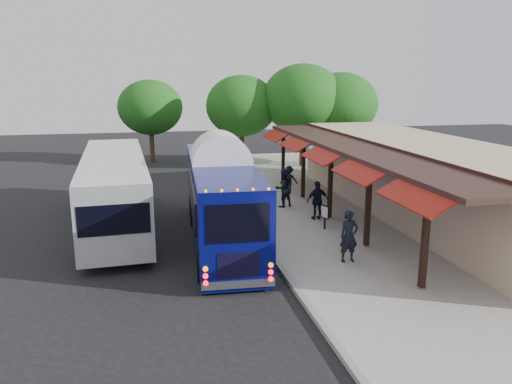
{
  "coord_description": "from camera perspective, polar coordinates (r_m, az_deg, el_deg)",
  "views": [
    {
      "loc": [
        -4.26,
        -16.85,
        6.53
      ],
      "look_at": [
        0.13,
        3.08,
        1.8
      ],
      "focal_mm": 35.0,
      "sensor_mm": 36.0,
      "label": 1
    }
  ],
  "objects": [
    {
      "name": "tree_mid",
      "position": [
        36.4,
        5.38,
        10.54
      ],
      "size": [
        5.83,
        5.83,
        7.46
      ],
      "color": "#382314",
      "rests_on": "ground"
    },
    {
      "name": "curb",
      "position": [
        22.24,
        -0.7,
        -3.82
      ],
      "size": [
        0.2,
        40.0,
        0.16
      ],
      "primitive_type": "cube",
      "color": "gray",
      "rests_on": "ground"
    },
    {
      "name": "sign_board",
      "position": [
        21.45,
        7.88,
        -2.4
      ],
      "size": [
        0.2,
        0.46,
        1.05
      ],
      "rotation": [
        0.0,
        0.0,
        0.36
      ],
      "color": "black",
      "rests_on": "sidewalk"
    },
    {
      "name": "ped_b",
      "position": [
        24.89,
        3.12,
        0.44
      ],
      "size": [
        1.11,
        0.98,
        1.9
      ],
      "primitive_type": "imported",
      "rotation": [
        0.0,
        0.0,
        3.47
      ],
      "color": "black",
      "rests_on": "sidewalk"
    },
    {
      "name": "ped_a",
      "position": [
        17.81,
        10.58,
        -5.0
      ],
      "size": [
        0.69,
        0.47,
        1.86
      ],
      "primitive_type": "imported",
      "rotation": [
        0.0,
        0.0,
        0.03
      ],
      "color": "black",
      "rests_on": "sidewalk"
    },
    {
      "name": "tree_right",
      "position": [
        37.14,
        9.64,
        9.86
      ],
      "size": [
        5.36,
        5.36,
        6.87
      ],
      "color": "#382314",
      "rests_on": "ground"
    },
    {
      "name": "tree_far",
      "position": [
        39.66,
        -11.99,
        9.43
      ],
      "size": [
        4.95,
        4.95,
        6.33
      ],
      "color": "#382314",
      "rests_on": "ground"
    },
    {
      "name": "coach_bus",
      "position": [
        20.05,
        -4.02,
        -0.39
      ],
      "size": [
        2.91,
        11.05,
        3.5
      ],
      "rotation": [
        0.0,
        0.0,
        -0.06
      ],
      "color": "#080C60",
      "rests_on": "ground"
    },
    {
      "name": "ped_d",
      "position": [
        27.92,
        3.77,
        1.43
      ],
      "size": [
        1.08,
        0.73,
        1.54
      ],
      "primitive_type": "imported",
      "rotation": [
        0.0,
        0.0,
        2.97
      ],
      "color": "black",
      "rests_on": "sidewalk"
    },
    {
      "name": "city_bus",
      "position": [
        22.77,
        -15.82,
        0.48
      ],
      "size": [
        3.17,
        12.02,
        3.2
      ],
      "rotation": [
        0.0,
        0.0,
        0.05
      ],
      "color": "gray",
      "rests_on": "ground"
    },
    {
      "name": "sidewalk",
      "position": [
        23.71,
        11.11,
        -3.0
      ],
      "size": [
        10.0,
        40.0,
        0.15
      ],
      "primitive_type": "cube",
      "color": "#9E9B93",
      "rests_on": "ground"
    },
    {
      "name": "station_shelter",
      "position": [
        24.83,
        18.48,
        1.5
      ],
      "size": [
        8.15,
        20.0,
        3.6
      ],
      "color": "tan",
      "rests_on": "ground"
    },
    {
      "name": "ped_c",
      "position": [
        22.83,
        7.04,
        -0.96
      ],
      "size": [
        1.09,
        0.56,
        1.79
      ],
      "primitive_type": "imported",
      "rotation": [
        0.0,
        0.0,
        3.27
      ],
      "color": "black",
      "rests_on": "sidewalk"
    },
    {
      "name": "ground",
      "position": [
        18.56,
        1.68,
        -7.55
      ],
      "size": [
        90.0,
        90.0,
        0.0
      ],
      "primitive_type": "plane",
      "color": "black",
      "rests_on": "ground"
    },
    {
      "name": "tree_left",
      "position": [
        36.81,
        -1.66,
        9.8
      ],
      "size": [
        5.21,
        5.21,
        6.67
      ],
      "color": "#382314",
      "rests_on": "ground"
    }
  ]
}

